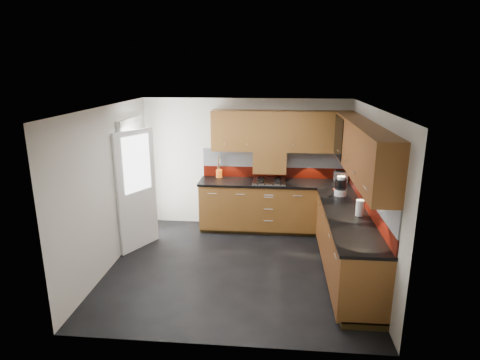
# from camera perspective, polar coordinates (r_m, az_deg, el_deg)

# --- Properties ---
(room) EXTENTS (4.00, 3.80, 2.64)m
(room) POSITION_cam_1_polar(r_m,az_deg,el_deg) (5.70, -0.56, 1.21)
(room) COLOR black
(base_cabinets) EXTENTS (2.70, 3.20, 0.95)m
(base_cabinets) POSITION_cam_1_polar(r_m,az_deg,el_deg) (6.70, 9.26, -6.30)
(base_cabinets) COLOR brown
(base_cabinets) RESTS_ON room
(countertop) EXTENTS (2.72, 3.22, 0.04)m
(countertop) POSITION_cam_1_polar(r_m,az_deg,el_deg) (6.53, 9.33, -2.42)
(countertop) COLOR black
(countertop) RESTS_ON base_cabinets
(backsplash) EXTENTS (2.70, 3.20, 0.54)m
(backsplash) POSITION_cam_1_polar(r_m,az_deg,el_deg) (6.68, 11.22, 0.50)
(backsplash) COLOR maroon
(backsplash) RESTS_ON countertop
(upper_cabinets) EXTENTS (2.50, 3.20, 0.72)m
(upper_cabinets) POSITION_cam_1_polar(r_m,az_deg,el_deg) (6.40, 11.23, 5.62)
(upper_cabinets) COLOR brown
(upper_cabinets) RESTS_ON room
(extractor_hood) EXTENTS (0.60, 0.33, 0.40)m
(extractor_hood) POSITION_cam_1_polar(r_m,az_deg,el_deg) (7.31, 4.25, 2.64)
(extractor_hood) COLOR brown
(extractor_hood) RESTS_ON room
(glass_cabinet) EXTENTS (0.32, 0.80, 0.66)m
(glass_cabinet) POSITION_cam_1_polar(r_m,az_deg,el_deg) (6.74, 15.08, 6.10)
(glass_cabinet) COLOR black
(glass_cabinet) RESTS_ON room
(back_door) EXTENTS (0.42, 1.19, 2.04)m
(back_door) POSITION_cam_1_polar(r_m,az_deg,el_deg) (6.92, -14.73, -0.70)
(back_door) COLOR white
(back_door) RESTS_ON room
(gas_hob) EXTENTS (0.58, 0.51, 0.05)m
(gas_hob) POSITION_cam_1_polar(r_m,az_deg,el_deg) (7.23, 4.17, -0.17)
(gas_hob) COLOR silver
(gas_hob) RESTS_ON countertop
(utensil_pot) EXTENTS (0.12, 0.12, 0.41)m
(utensil_pot) POSITION_cam_1_polar(r_m,az_deg,el_deg) (7.52, -2.99, 1.08)
(utensil_pot) COLOR orange
(utensil_pot) RESTS_ON countertop
(toaster) EXTENTS (0.29, 0.22, 0.19)m
(toaster) POSITION_cam_1_polar(r_m,az_deg,el_deg) (7.48, 14.20, 0.51)
(toaster) COLOR silver
(toaster) RESTS_ON countertop
(food_processor) EXTENTS (0.19, 0.19, 0.31)m
(food_processor) POSITION_cam_1_polar(r_m,az_deg,el_deg) (6.62, 14.11, -0.96)
(food_processor) COLOR white
(food_processor) RESTS_ON countertop
(paper_towel) EXTENTS (0.13, 0.13, 0.23)m
(paper_towel) POSITION_cam_1_polar(r_m,az_deg,el_deg) (5.80, 16.66, -3.83)
(paper_towel) COLOR white
(paper_towel) RESTS_ON countertop
(orange_cloth) EXTENTS (0.19, 0.18, 0.02)m
(orange_cloth) POSITION_cam_1_polar(r_m,az_deg,el_deg) (6.94, 13.86, -1.33)
(orange_cloth) COLOR red
(orange_cloth) RESTS_ON countertop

